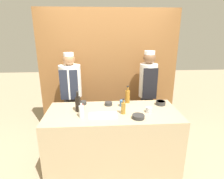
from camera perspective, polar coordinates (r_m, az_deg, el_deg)
name	(u,v)px	position (r m, az deg, el deg)	size (l,w,h in m)	color
ground_plane	(113,164)	(3.18, 0.22, -21.63)	(14.00, 14.00, 0.00)	tan
cabinet_wall	(109,73)	(3.72, -1.04, 4.98)	(2.64, 0.18, 2.40)	brown
counter	(113,139)	(2.92, 0.23, -14.79)	(1.90, 0.83, 0.90)	tan
sauce_bowl_green	(108,103)	(2.91, -1.08, -4.29)	(0.12, 0.12, 0.05)	#2D2D2D
sauce_bowl_purple	(83,103)	(2.98, -8.83, -3.97)	(0.11, 0.11, 0.05)	#2D2D2D
sauce_bowl_white	(161,103)	(3.03, 14.59, -3.92)	(0.15, 0.15, 0.06)	#2D2D2D
sauce_bowl_red	(80,106)	(2.85, -9.64, -5.00)	(0.11, 0.11, 0.06)	#2D2D2D
sauce_bowl_yellow	(138,116)	(2.52, 8.02, -8.13)	(0.17, 0.17, 0.05)	#2D2D2D
cutting_board	(103,115)	(2.57, -2.77, -7.90)	(0.38, 0.19, 0.02)	white
bottle_vinegar	(123,108)	(2.61, 3.46, -5.60)	(0.06, 0.06, 0.22)	olive
bottle_soy	(78,104)	(2.71, -10.32, -4.27)	(0.08, 0.08, 0.30)	black
bottle_clear	(81,111)	(2.54, -9.31, -6.50)	(0.07, 0.07, 0.22)	silver
bottle_amber	(128,96)	(3.00, 4.77, -2.02)	(0.07, 0.07, 0.28)	#9E661E
cup_steel	(149,110)	(2.72, 11.12, -6.09)	(0.09, 0.09, 0.08)	#B7B7BC
cup_blue	(122,103)	(2.87, 3.10, -4.21)	(0.08, 0.08, 0.10)	#386093
chef_left	(71,96)	(3.44, -12.28, -1.80)	(0.38, 0.38, 1.66)	#28282D
chef_right	(147,92)	(3.50, 10.73, -0.78)	(0.32, 0.32, 1.67)	#28282D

